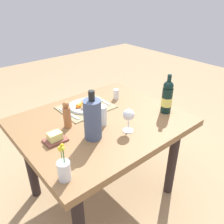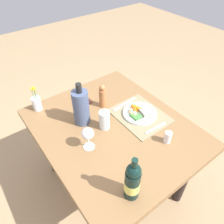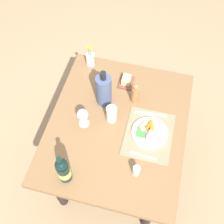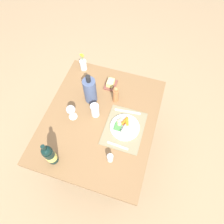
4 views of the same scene
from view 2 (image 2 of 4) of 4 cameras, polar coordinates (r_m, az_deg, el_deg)
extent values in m
plane|color=tan|center=(2.01, 0.22, -18.07)|extent=(8.00, 8.00, 0.00)
cube|color=brown|center=(1.46, 0.29, -4.49)|extent=(1.10, 0.92, 0.05)
cylinder|color=black|center=(1.74, 18.71, -15.69)|extent=(0.07, 0.07, 0.66)
cylinder|color=black|center=(2.10, 0.58, -0.37)|extent=(0.07, 0.07, 0.66)
cylinder|color=black|center=(1.89, -16.22, -8.64)|extent=(0.07, 0.07, 0.66)
cube|color=#837957|center=(1.54, 7.41, -0.84)|extent=(0.38, 0.31, 0.01)
cylinder|color=white|center=(1.53, 7.35, -0.34)|extent=(0.24, 0.24, 0.02)
cube|color=gray|center=(1.52, 8.67, -0.07)|extent=(0.09, 0.07, 0.03)
cylinder|color=orange|center=(1.54, 6.69, 1.08)|extent=(0.08, 0.05, 0.03)
cylinder|color=orange|center=(1.54, 5.88, 0.89)|extent=(0.08, 0.05, 0.02)
ellipsoid|color=#C4BA82|center=(1.50, 5.92, -0.33)|extent=(0.04, 0.03, 0.03)
ellipsoid|color=#D7C07D|center=(1.50, 5.14, -0.06)|extent=(0.04, 0.03, 0.03)
ellipsoid|color=tan|center=(1.52, 4.95, 0.49)|extent=(0.04, 0.03, 0.02)
cube|color=#437F3B|center=(1.49, 6.34, -1.09)|extent=(0.07, 0.06, 0.02)
cube|color=silver|center=(1.45, 11.46, -4.18)|extent=(0.02, 0.17, 0.00)
cube|color=silver|center=(1.61, 3.27, 2.12)|extent=(0.04, 0.22, 0.00)
cylinder|color=silver|center=(1.64, -19.25, 2.10)|extent=(0.06, 0.06, 0.10)
cylinder|color=#3F7233|center=(1.61, -19.79, 3.06)|extent=(0.00, 0.00, 0.18)
sphere|color=yellow|center=(1.56, -20.56, 5.71)|extent=(0.02, 0.02, 0.02)
cylinder|color=#3F7233|center=(1.60, -19.34, 3.30)|extent=(0.00, 0.00, 0.19)
sphere|color=yellow|center=(1.55, -20.13, 6.09)|extent=(0.02, 0.02, 0.02)
cylinder|color=#3F7233|center=(1.62, -19.22, 3.23)|extent=(0.00, 0.00, 0.18)
sphere|color=yellow|center=(1.57, -19.92, 5.75)|extent=(0.03, 0.03, 0.03)
cylinder|color=white|center=(1.34, -6.08, -9.05)|extent=(0.07, 0.07, 0.00)
cylinder|color=white|center=(1.31, -6.21, -7.88)|extent=(0.01, 0.01, 0.08)
sphere|color=white|center=(1.25, -6.45, -5.70)|extent=(0.07, 0.07, 0.07)
cube|color=brown|center=(1.66, -7.80, 3.09)|extent=(0.13, 0.10, 0.01)
cube|color=#E7E67F|center=(1.64, -7.90, 3.90)|extent=(0.08, 0.06, 0.05)
cylinder|color=#B46E3D|center=(1.56, -2.49, 3.66)|extent=(0.05, 0.05, 0.14)
sphere|color=#B46E3D|center=(1.51, -2.59, 6.40)|extent=(0.04, 0.04, 0.04)
cylinder|color=silver|center=(1.40, -2.01, -2.13)|extent=(0.07, 0.07, 0.13)
cylinder|color=silver|center=(1.41, -1.99, -2.91)|extent=(0.06, 0.06, 0.07)
cylinder|color=#475575|center=(1.41, -8.16, 1.14)|extent=(0.11, 0.11, 0.25)
cylinder|color=black|center=(1.32, -8.79, 6.26)|extent=(0.04, 0.04, 0.06)
cylinder|color=white|center=(1.37, 14.52, -6.46)|extent=(0.04, 0.04, 0.08)
cylinder|color=black|center=(1.09, 5.33, -18.45)|extent=(0.08, 0.08, 0.19)
sphere|color=black|center=(0.99, 5.74, -15.25)|extent=(0.07, 0.07, 0.07)
cylinder|color=black|center=(0.95, 5.92, -13.80)|extent=(0.03, 0.03, 0.08)
cylinder|color=#EDE465|center=(1.09, 5.30, -18.70)|extent=(0.08, 0.08, 0.07)
camera|label=1|loc=(1.72, -56.67, 17.45)|focal=37.06mm
camera|label=3|loc=(1.01, 97.97, 45.52)|focal=44.53mm
camera|label=4|loc=(1.06, 76.62, 46.65)|focal=32.43mm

